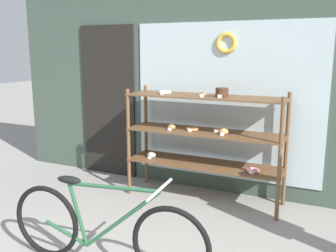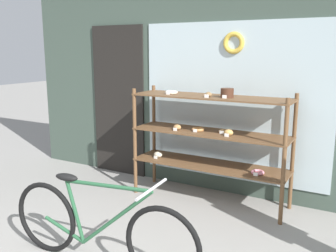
{
  "view_description": "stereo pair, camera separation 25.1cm",
  "coord_description": "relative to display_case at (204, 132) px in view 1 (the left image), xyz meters",
  "views": [
    {
      "loc": [
        1.48,
        -1.68,
        1.78
      ],
      "look_at": [
        0.03,
        1.43,
        1.07
      ],
      "focal_mm": 40.0,
      "sensor_mm": 36.0,
      "label": 1
    },
    {
      "loc": [
        1.71,
        -1.56,
        1.78
      ],
      "look_at": [
        0.03,
        1.43,
        1.07
      ],
      "focal_mm": 40.0,
      "sensor_mm": 36.0,
      "label": 2
    }
  ],
  "objects": [
    {
      "name": "bicycle",
      "position": [
        -0.23,
        -1.73,
        -0.48
      ],
      "size": [
        1.79,
        0.46,
        0.77
      ],
      "rotation": [
        0.0,
        0.0,
        0.07
      ],
      "color": "black",
      "rests_on": "ground_plane"
    },
    {
      "name": "display_case",
      "position": [
        0.0,
        0.0,
        0.0
      ],
      "size": [
        1.84,
        0.49,
        1.36
      ],
      "color": "brown",
      "rests_on": "ground_plane"
    },
    {
      "name": "storefront_facade",
      "position": [
        -0.1,
        0.39,
        0.84
      ],
      "size": [
        5.83,
        0.13,
        3.42
      ],
      "color": "#3D4C42",
      "rests_on": "ground_plane"
    }
  ]
}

